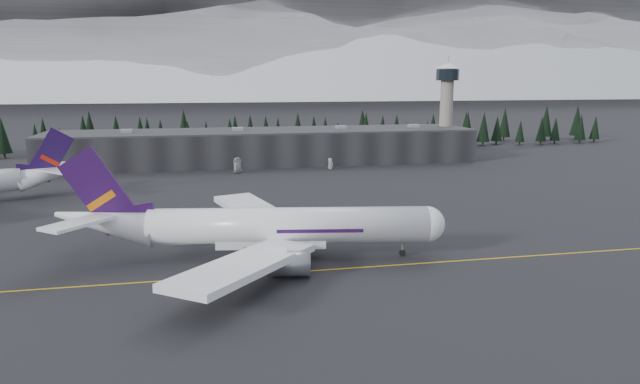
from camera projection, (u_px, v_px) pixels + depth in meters
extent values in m
plane|color=black|center=(343.00, 265.00, 98.80)|extent=(1400.00, 1400.00, 0.00)
cube|color=gold|center=(346.00, 268.00, 96.88)|extent=(400.00, 0.40, 0.02)
cube|color=black|center=(265.00, 147.00, 217.70)|extent=(160.00, 30.00, 12.00)
cube|color=#333335|center=(264.00, 131.00, 216.47)|extent=(160.00, 30.00, 0.60)
cylinder|color=gray|center=(446.00, 118.00, 233.47)|extent=(5.20, 5.20, 32.00)
cylinder|color=black|center=(448.00, 75.00, 230.10)|extent=(9.20, 9.20, 4.50)
cone|color=silver|center=(448.00, 66.00, 229.43)|extent=(10.00, 10.00, 2.00)
cube|color=black|center=(256.00, 134.00, 252.95)|extent=(360.00, 20.00, 15.00)
cylinder|color=white|center=(289.00, 225.00, 101.85)|extent=(50.09, 14.41, 6.48)
sphere|color=white|center=(427.00, 224.00, 102.85)|extent=(6.48, 6.48, 6.48)
cone|color=white|center=(105.00, 222.00, 100.35)|extent=(18.96, 9.32, 9.39)
cube|color=white|center=(259.00, 213.00, 118.33)|extent=(17.90, 31.44, 2.77)
cylinder|color=gray|center=(290.00, 229.00, 113.13)|extent=(7.59, 5.18, 4.11)
cube|color=white|center=(245.00, 265.00, 85.51)|extent=(25.21, 29.32, 2.77)
cylinder|color=gray|center=(289.00, 264.00, 91.96)|extent=(7.59, 5.18, 4.11)
cube|color=#290D40|center=(100.00, 191.00, 99.25)|extent=(13.59, 2.74, 16.09)
cube|color=orange|center=(102.00, 200.00, 99.57)|extent=(5.30, 1.45, 3.96)
cube|color=white|center=(104.00, 206.00, 106.31)|extent=(8.75, 12.84, 0.54)
cube|color=white|center=(78.00, 223.00, 93.61)|extent=(11.29, 12.28, 0.54)
cylinder|color=black|center=(402.00, 247.00, 103.52)|extent=(0.54, 0.54, 3.24)
cylinder|color=black|center=(250.00, 242.00, 107.15)|extent=(0.54, 0.54, 3.24)
cylinder|color=black|center=(245.00, 257.00, 97.62)|extent=(0.54, 0.54, 3.24)
cone|color=silver|center=(50.00, 174.00, 154.38)|extent=(17.83, 10.25, 8.71)
cube|color=#220E43|center=(50.00, 155.00, 153.60)|extent=(12.38, 3.83, 14.93)
cube|color=red|center=(50.00, 160.00, 153.81)|extent=(4.86, 1.83, 3.68)
cube|color=silver|center=(59.00, 171.00, 149.73)|extent=(11.01, 10.97, 0.50)
cube|color=silver|center=(56.00, 165.00, 160.25)|extent=(7.16, 11.81, 0.50)
imported|color=silver|center=(237.00, 171.00, 194.50)|extent=(4.66, 6.03, 1.52)
imported|color=white|center=(331.00, 167.00, 202.75)|extent=(4.42, 3.16, 1.40)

